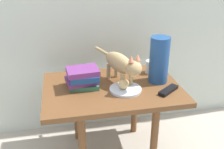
% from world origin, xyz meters
% --- Properties ---
extents(side_table, '(0.81, 0.56, 0.51)m').
position_xyz_m(side_table, '(0.00, 0.00, 0.44)').
color(side_table, brown).
rests_on(side_table, ground).
extents(plate, '(0.19, 0.19, 0.01)m').
position_xyz_m(plate, '(0.07, -0.06, 0.51)').
color(plate, silver).
rests_on(plate, side_table).
extents(bread_roll, '(0.10, 0.10, 0.05)m').
position_xyz_m(bread_roll, '(0.06, -0.06, 0.54)').
color(bread_roll, '#E0BC7A').
rests_on(bread_roll, plate).
extents(cat, '(0.21, 0.46, 0.23)m').
position_xyz_m(cat, '(0.06, 0.02, 0.64)').
color(cat, tan).
rests_on(cat, side_table).
extents(book_stack, '(0.20, 0.18, 0.12)m').
position_xyz_m(book_stack, '(-0.17, 0.03, 0.57)').
color(book_stack, '#336B4C').
rests_on(book_stack, side_table).
extents(green_vase, '(0.12, 0.12, 0.29)m').
position_xyz_m(green_vase, '(0.29, 0.02, 0.65)').
color(green_vase, navy).
rests_on(green_vase, side_table).
extents(candle_jar, '(0.07, 0.07, 0.08)m').
position_xyz_m(candle_jar, '(0.29, 0.15, 0.54)').
color(candle_jar, silver).
rests_on(candle_jar, side_table).
extents(tv_remote, '(0.15, 0.12, 0.02)m').
position_xyz_m(tv_remote, '(0.31, -0.13, 0.52)').
color(tv_remote, black).
rests_on(tv_remote, side_table).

